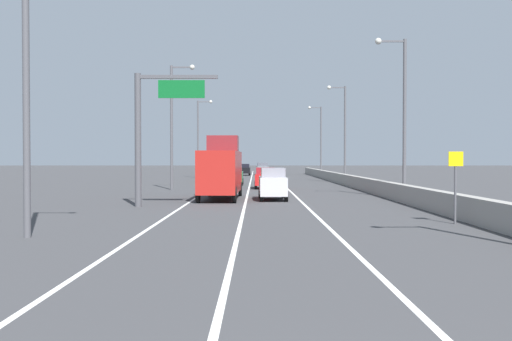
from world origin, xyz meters
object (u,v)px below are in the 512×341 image
object	(u,v)px
car_gray_0	(262,169)
car_yellow_3	(211,173)
car_red_4	(265,178)
lamp_post_right_fourth	(319,136)
speed_advisory_sign	(455,181)
lamp_post_right_third	(342,127)
car_green_2	(234,175)
lamp_post_left_mid	(174,119)
box_truck	(220,170)
car_black_1	(244,170)
car_silver_5	(272,184)
overhead_sign_gantry	(150,123)
lamp_post_left_far	(199,134)
lamp_post_left_near	(32,57)
lamp_post_right_second	(401,107)

from	to	relation	value
car_gray_0	car_yellow_3	xyz separation A→B (m)	(-6.27, -29.26, 0.03)
car_red_4	lamp_post_right_fourth	bearing A→B (deg)	76.48
speed_advisory_sign	lamp_post_right_third	bearing A→B (deg)	87.97
lamp_post_right_third	car_gray_0	distance (m)	34.23
speed_advisory_sign	car_green_2	distance (m)	37.01
lamp_post_left_mid	box_truck	xyz separation A→B (m)	(4.75, -11.59, -4.22)
car_green_2	box_truck	xyz separation A→B (m)	(-0.13, -20.79, 0.98)
car_black_1	car_yellow_3	bearing A→B (deg)	-97.39
car_red_4	car_silver_5	bearing A→B (deg)	-89.00
overhead_sign_gantry	lamp_post_right_fourth	distance (m)	59.45
lamp_post_right_third	lamp_post_left_mid	distance (m)	22.03
car_silver_5	car_gray_0	bearing A→B (deg)	90.02
car_silver_5	lamp_post_left_far	bearing A→B (deg)	101.80
lamp_post_right_third	car_gray_0	size ratio (longest dim) A/B	2.47
lamp_post_left_near	car_black_1	size ratio (longest dim) A/B	2.45
car_yellow_3	box_truck	distance (m)	29.48
speed_advisory_sign	lamp_post_right_fourth	xyz separation A→B (m)	(1.61, 65.91, 4.42)
lamp_post_right_fourth	car_yellow_3	distance (m)	27.07
lamp_post_right_second	lamp_post_left_near	distance (m)	26.03
speed_advisory_sign	lamp_post_right_second	bearing A→B (deg)	84.18
car_gray_0	speed_advisory_sign	bearing A→B (deg)	-84.40
lamp_post_right_third	car_gray_0	bearing A→B (deg)	104.76
car_red_4	box_truck	world-z (taller)	box_truck
lamp_post_left_mid	car_silver_5	world-z (taller)	lamp_post_left_mid
car_yellow_3	car_black_1	bearing A→B (deg)	82.61
speed_advisory_sign	car_silver_5	xyz separation A→B (m)	(-7.17, 13.87, -0.72)
lamp_post_left_near	car_black_1	bearing A→B (deg)	85.57
lamp_post_right_fourth	lamp_post_left_near	world-z (taller)	same
speed_advisory_sign	lamp_post_left_near	world-z (taller)	lamp_post_left_near
lamp_post_right_third	car_black_1	distance (m)	31.67
box_truck	lamp_post_right_second	bearing A→B (deg)	2.43
car_black_1	lamp_post_left_near	bearing A→B (deg)	-94.43
lamp_post_left_mid	car_red_4	distance (m)	9.72
car_yellow_3	car_silver_5	bearing A→B (deg)	-78.21
lamp_post_left_far	car_silver_5	xyz separation A→B (m)	(8.95, -42.83, -5.14)
overhead_sign_gantry	lamp_post_left_near	size ratio (longest dim) A/B	0.69
lamp_post_left_near	car_black_1	xyz separation A→B (m)	(5.71, 73.70, -5.25)
car_yellow_3	car_red_4	xyz separation A→B (m)	(6.04, -15.65, -0.08)
lamp_post_left_mid	lamp_post_left_near	bearing A→B (deg)	-90.96
car_silver_5	box_truck	distance (m)	3.65
overhead_sign_gantry	car_red_4	distance (m)	21.22
car_red_4	car_yellow_3	bearing A→B (deg)	111.10
lamp_post_left_near	box_truck	xyz separation A→B (m)	(5.26, 18.83, -4.22)
overhead_sign_gantry	lamp_post_left_near	xyz separation A→B (m)	(-1.70, -12.75, 1.46)
lamp_post_right_third	car_gray_0	world-z (taller)	lamp_post_right_third
overhead_sign_gantry	car_silver_5	bearing A→B (deg)	36.92
lamp_post_left_mid	car_green_2	distance (m)	11.64
car_black_1	car_green_2	distance (m)	34.09
lamp_post_right_fourth	lamp_post_left_near	xyz separation A→B (m)	(-17.46, -70.04, 0.00)
car_green_2	car_red_4	size ratio (longest dim) A/B	1.04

